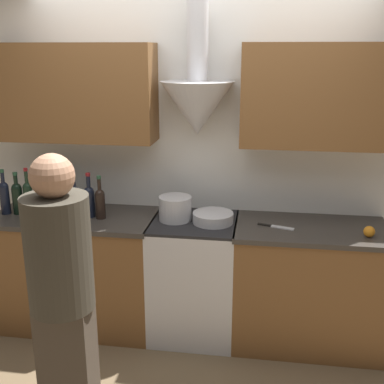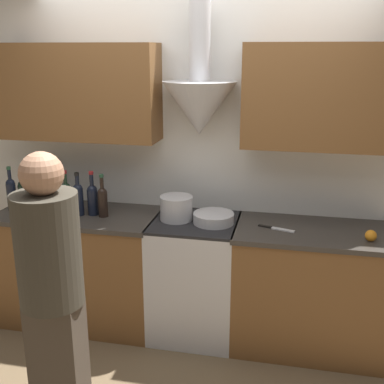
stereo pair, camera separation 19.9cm
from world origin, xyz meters
TOP-DOWN VIEW (x-y plane):
  - ground_plane at (0.00, 0.00)m, footprint 12.00×12.00m
  - wall_back at (-0.02, 0.61)m, footprint 8.40×0.53m
  - counter_left at (-0.91, 0.34)m, footprint 1.23×0.62m
  - counter_right at (0.84, 0.34)m, footprint 1.08×0.62m
  - stove_range at (0.00, 0.34)m, footprint 0.62×0.60m
  - wine_bottle_0 at (-1.44, 0.29)m, footprint 0.07×0.07m
  - wine_bottle_1 at (-1.34, 0.31)m, footprint 0.08×0.08m
  - wine_bottle_2 at (-1.25, 0.31)m, footprint 0.07×0.07m
  - wine_bottle_3 at (-1.16, 0.30)m, footprint 0.07×0.07m
  - wine_bottle_4 at (-1.07, 0.31)m, footprint 0.07×0.07m
  - wine_bottle_5 at (-0.98, 0.30)m, footprint 0.07×0.07m
  - wine_bottle_6 at (-0.88, 0.29)m, footprint 0.08×0.08m
  - wine_bottle_7 at (-0.78, 0.32)m, footprint 0.08×0.08m
  - wine_bottle_8 at (-0.69, 0.29)m, footprint 0.07×0.07m
  - stock_pot at (-0.14, 0.34)m, footprint 0.24×0.24m
  - mixing_bowl at (0.14, 0.33)m, footprint 0.29×0.29m
  - orange_fruit at (1.20, 0.20)m, footprint 0.08×0.08m
  - chefs_knife at (0.59, 0.30)m, footprint 0.26×0.10m
  - person_foreground_left at (-0.49, -0.87)m, footprint 0.32×0.32m

SIDE VIEW (x-z plane):
  - ground_plane at x=0.00m, z-range 0.00..0.00m
  - counter_left at x=-0.91m, z-range 0.00..0.91m
  - counter_right at x=0.84m, z-range 0.00..0.91m
  - stove_range at x=0.00m, z-range 0.00..0.91m
  - chefs_knife at x=0.59m, z-range 0.90..0.92m
  - person_foreground_left at x=-0.49m, z-range 0.09..1.74m
  - mixing_bowl at x=0.14m, z-range 0.91..0.98m
  - orange_fruit at x=1.20m, z-range 0.91..0.98m
  - stock_pot at x=-0.14m, z-range 0.91..1.08m
  - wine_bottle_8 at x=-0.69m, z-range 0.87..1.20m
  - wine_bottle_7 at x=-0.78m, z-range 0.87..1.21m
  - wine_bottle_1 at x=-1.34m, z-range 0.88..1.20m
  - wine_bottle_6 at x=-0.88m, z-range 0.88..1.21m
  - wine_bottle_3 at x=-1.16m, z-range 0.87..1.22m
  - wine_bottle_5 at x=-0.98m, z-range 0.88..1.21m
  - wine_bottle_0 at x=-1.44m, z-range 0.87..1.22m
  - wine_bottle_4 at x=-1.07m, z-range 0.87..1.23m
  - wine_bottle_2 at x=-1.25m, z-range 0.87..1.23m
  - wall_back at x=-0.02m, z-range 0.16..2.76m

